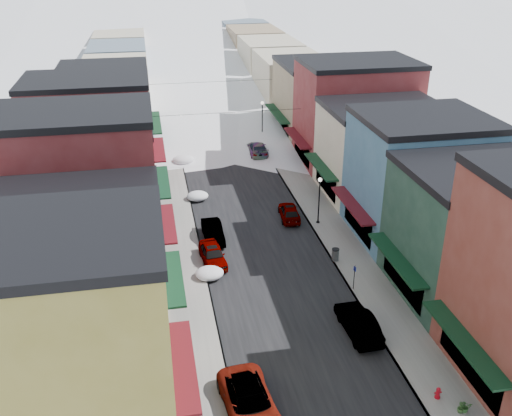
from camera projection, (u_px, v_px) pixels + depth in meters
name	position (u px, v px, depth m)	size (l,w,h in m)	color
road	(208.00, 117.00, 81.81)	(10.00, 160.00, 0.01)	black
sidewalk_left	(162.00, 119.00, 80.65)	(3.20, 160.00, 0.15)	gray
sidewalk_right	(253.00, 114.00, 82.91)	(3.20, 160.00, 0.15)	gray
curb_left	(173.00, 119.00, 80.91)	(0.10, 160.00, 0.15)	slate
curb_right	(243.00, 115.00, 82.65)	(0.10, 160.00, 0.15)	slate
bldg_l_yellow	(64.00, 337.00, 27.35)	(11.30, 8.70, 11.50)	#A8983E
bldg_l_cream	(81.00, 265.00, 35.32)	(11.30, 8.20, 9.50)	beige
bldg_l_brick_near	(81.00, 193.00, 41.71)	(12.30, 8.20, 12.50)	maroon
bldg_l_grayblue	(97.00, 173.00, 50.09)	(11.30, 9.20, 9.00)	slate
bldg_l_brick_far	(91.00, 132.00, 57.49)	(13.30, 9.20, 11.00)	maroon
bldg_l_tan	(106.00, 110.00, 66.76)	(11.30, 11.20, 10.00)	#8F725E
bldg_r_green	(475.00, 232.00, 39.41)	(11.30, 9.20, 9.50)	#1D3D2F
bldg_r_blue	(418.00, 177.00, 47.19)	(11.30, 9.20, 10.50)	teal
bldg_r_cream	(381.00, 150.00, 55.59)	(12.30, 9.20, 9.00)	beige
bldg_r_brick_far	(355.00, 112.00, 63.14)	(13.30, 9.20, 11.50)	maroon
bldg_r_tan	(320.00, 99.00, 72.28)	(11.30, 11.20, 9.50)	#8D7D5C
distant_blocks	(192.00, 59.00, 100.54)	(34.00, 55.00, 8.00)	gray
overhead_cables	(218.00, 96.00, 68.07)	(16.40, 15.04, 0.04)	black
car_white_suv	(250.00, 403.00, 30.26)	(2.59, 5.61, 1.56)	silver
car_silver_sedan	(213.00, 255.00, 44.60)	(1.73, 4.31, 1.47)	#929499
car_dark_hatch	(213.00, 232.00, 48.13)	(1.52, 4.37, 1.44)	black
car_silver_wagon	(183.00, 136.00, 71.60)	(2.03, 5.00, 1.45)	#96989D
car_green_sedan	(358.00, 323.00, 36.58)	(1.65, 4.74, 1.56)	black
car_gray_suv	(289.00, 212.00, 51.71)	(1.67, 4.16, 1.42)	gray
car_black_sedan	(258.00, 149.00, 67.17)	(2.13, 5.24, 1.52)	black
car_lane_silver	(197.00, 123.00, 76.47)	(2.01, 5.01, 1.71)	#9B9FA3
car_lane_white	(208.00, 100.00, 87.80)	(2.63, 5.70, 1.58)	white
fire_hydrant	(438.00, 393.00, 31.31)	(0.41, 0.31, 0.71)	red
parking_sign	(354.00, 275.00, 40.79)	(0.10, 0.26, 1.94)	black
trash_can	(335.00, 254.00, 44.77)	(0.59, 0.59, 1.00)	#595B5E
streetlamp_near	(319.00, 195.00, 49.81)	(0.36, 0.36, 4.32)	black
streetlamp_far	(262.00, 116.00, 70.75)	(0.41, 0.41, 4.97)	black
planter_near	(465.00, 407.00, 30.39)	(0.61, 0.53, 0.67)	#386B30
planter_far	(461.00, 408.00, 30.36)	(0.35, 0.35, 0.63)	#375D2A
snow_pile_near	(210.00, 273.00, 42.75)	(2.13, 2.51, 0.90)	white
snow_pile_mid	(198.00, 196.00, 55.63)	(2.11, 2.50, 0.89)	white
snow_pile_far	(183.00, 160.00, 64.57)	(2.42, 2.69, 1.02)	white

